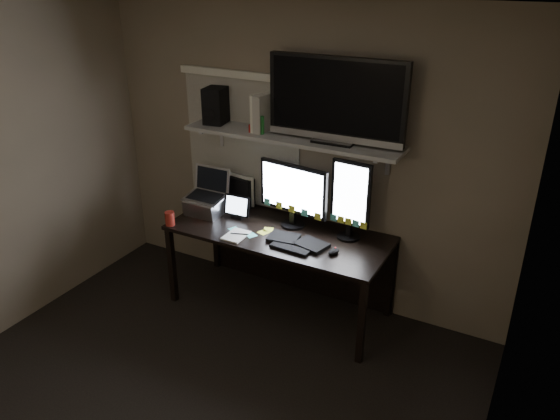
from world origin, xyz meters
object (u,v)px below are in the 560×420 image
Objects in this scene: monitor_portrait at (351,200)px; tablet at (238,207)px; keyboard at (297,241)px; laptop at (205,193)px; desk at (286,244)px; cup at (170,218)px; monitor_landscape at (293,195)px; mouse at (334,252)px; game_console at (264,112)px; speaker at (216,106)px; tv at (336,100)px.

monitor_portrait is 1.00m from tablet.
keyboard is 0.96m from laptop.
cup reaches higher than desk.
monitor_portrait is 1.33× the size of keyboard.
desk is at bearing -141.47° from monitor_landscape.
game_console reaches higher than mouse.
tablet is (-0.48, -0.09, -0.17)m from monitor_landscape.
desk is 16.97× the size of mouse.
monitor_landscape is at bearing -173.02° from monitor_portrait.
mouse is 0.35× the size of speaker.
tv is (-0.17, 0.34, 1.05)m from mouse.
monitor_portrait reaches higher than mouse.
keyboard is (0.22, -0.23, 0.19)m from desk.
mouse reaches higher than keyboard.
monitor_portrait is 1.68× the size of laptop.
monitor_portrait is at bearing -12.05° from speaker.
game_console reaches higher than monitor_landscape.
keyboard is at bearing -49.14° from monitor_landscape.
keyboard reaches higher than desk.
laptop is 3.34× the size of cup.
cup is 1.17m from game_console.
tablet is 0.79× the size of speaker.
monitor_landscape reaches higher than desk.
desk is 6.01× the size of speaker.
tv reaches higher than mouse.
mouse is (0.54, -0.25, 0.20)m from desk.
speaker reaches higher than tablet.
keyboard is at bearing -28.89° from speaker.
monitor_landscape is at bearing 27.42° from cup.
keyboard is 1.09m from cup.
tablet is at bearing 11.28° from laptop.
speaker reaches higher than game_console.
monitor_portrait is 1.38m from speaker.
speaker is (-0.72, 0.10, 1.08)m from desk.
tv is at bearing 10.87° from game_console.
laptop is 0.74m from speaker.
desk is 4.65× the size of laptop.
laptop is at bearing -99.90° from speaker.
cup is (-1.39, -0.19, 0.04)m from mouse.
monitor_portrait is 0.98m from game_console.
speaker is at bearing -178.07° from monitor_landscape.
cup is at bearing -125.51° from game_console.
monitor_landscape is at bearing 10.14° from laptop.
tablet is 0.22× the size of tv.
monitor_portrait is 2.75× the size of tablet.
game_console is (-0.25, 0.10, 1.08)m from desk.
monitor_portrait reaches higher than tablet.
monitor_landscape is 0.70m from game_console.
monitor_landscape is at bearing -1.16° from game_console.
laptop is 1.29× the size of speaker.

